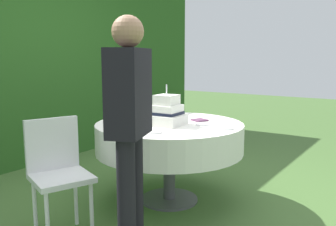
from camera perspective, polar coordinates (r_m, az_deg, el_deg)
The scene contains 11 objects.
ground_plane at distance 3.48m, azimuth 0.21°, elevation -13.82°, with size 20.00×20.00×0.00m, color #476B33.
foliage_hedge at distance 4.93m, azimuth -22.89°, elevation 8.69°, with size 6.88×0.62×2.77m, color #28561E.
cake_table at distance 3.29m, azimuth 0.22°, elevation -3.89°, with size 1.36×1.36×0.75m.
wedding_cake at distance 3.18m, azimuth -0.26°, elevation 0.05°, with size 0.32×0.33×0.36m.
serving_plate_near at distance 3.03m, azimuth 9.52°, elevation -2.47°, with size 0.10×0.10×0.01m, color white.
serving_plate_far at distance 3.47m, azimuth -7.67°, elevation -0.99°, with size 0.12×0.12×0.01m, color white.
serving_plate_left at distance 3.20m, azimuth 5.58°, elevation -1.78°, with size 0.13×0.13×0.01m, color white.
serving_plate_right at distance 2.84m, azimuth -2.18°, elevation -3.09°, with size 0.12×0.12×0.01m, color white.
napkin_stack at distance 3.39m, azimuth 5.10°, elevation -1.14°, with size 0.13×0.13×0.01m, color #603856.
garden_chair at distance 2.80m, azimuth -17.39°, elevation -8.14°, with size 0.51×0.51×0.89m.
standing_person at distance 2.26m, azimuth -6.24°, elevation -1.65°, with size 0.41×0.32×1.60m.
Camera 1 is at (-2.63, -1.84, 1.34)m, focal length 37.85 mm.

